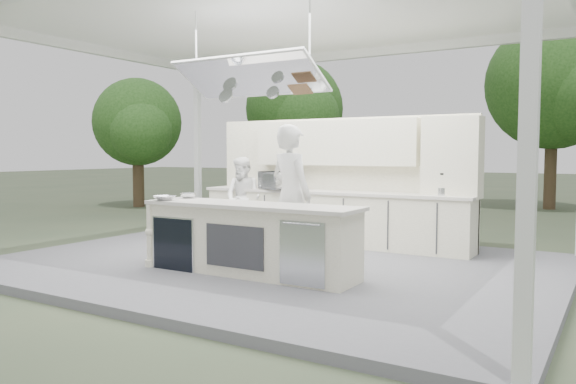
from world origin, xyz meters
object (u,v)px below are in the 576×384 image
Objects in this scene: back_counter at (331,217)px; demo_island at (248,239)px; sous_chef at (243,198)px; head_chef at (291,196)px.

demo_island is at bearing -86.37° from back_counter.
sous_chef reaches higher than back_counter.
back_counter is at bearing -60.82° from head_chef.
back_counter is (-0.18, 2.81, 0.00)m from demo_island.
back_counter is 3.28× the size of sous_chef.
head_chef reaches higher than demo_island.
demo_island and back_counter have the same top height.
back_counter is 2.51× the size of head_chef.
back_counter is 2.20m from head_chef.
head_chef is at bearing 71.68° from demo_island.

